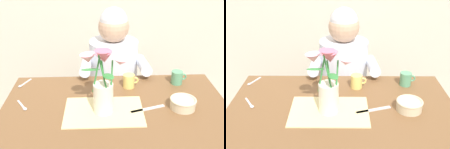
% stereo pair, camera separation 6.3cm
% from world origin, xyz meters
% --- Properties ---
extents(dining_table, '(1.20, 0.80, 0.74)m').
position_xyz_m(dining_table, '(0.00, 0.00, 0.64)').
color(dining_table, brown).
rests_on(dining_table, ground_plane).
extents(seated_person, '(0.45, 0.47, 1.14)m').
position_xyz_m(seated_person, '(0.02, 0.62, 0.56)').
color(seated_person, '#4C4C56').
rests_on(seated_person, ground_plane).
extents(striped_placemat, '(0.40, 0.28, 0.00)m').
position_xyz_m(striped_placemat, '(-0.06, -0.01, 0.74)').
color(striped_placemat, beige).
rests_on(striped_placemat, dining_table).
extents(flower_vase, '(0.25, 0.20, 0.36)m').
position_xyz_m(flower_vase, '(-0.06, -0.01, 0.91)').
color(flower_vase, silver).
rests_on(flower_vase, dining_table).
extents(ceramic_bowl, '(0.14, 0.14, 0.06)m').
position_xyz_m(ceramic_bowl, '(0.35, 0.01, 0.77)').
color(ceramic_bowl, beige).
rests_on(ceramic_bowl, dining_table).
extents(dinner_knife, '(0.19, 0.08, 0.00)m').
position_xyz_m(dinner_knife, '(0.16, -0.00, 0.74)').
color(dinner_knife, silver).
rests_on(dinner_knife, dining_table).
extents(coffee_cup, '(0.09, 0.07, 0.08)m').
position_xyz_m(coffee_cup, '(0.39, 0.28, 0.78)').
color(coffee_cup, '#569970').
rests_on(coffee_cup, dining_table).
extents(ceramic_mug, '(0.09, 0.07, 0.08)m').
position_xyz_m(ceramic_mug, '(0.09, 0.25, 0.78)').
color(ceramic_mug, '#E5C666').
rests_on(ceramic_mug, dining_table).
extents(spoon_0, '(0.08, 0.11, 0.01)m').
position_xyz_m(spoon_0, '(-0.49, 0.05, 0.74)').
color(spoon_0, silver).
rests_on(spoon_0, dining_table).
extents(spoon_1, '(0.06, 0.11, 0.01)m').
position_xyz_m(spoon_1, '(-0.55, 0.30, 0.74)').
color(spoon_1, silver).
rests_on(spoon_1, dining_table).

